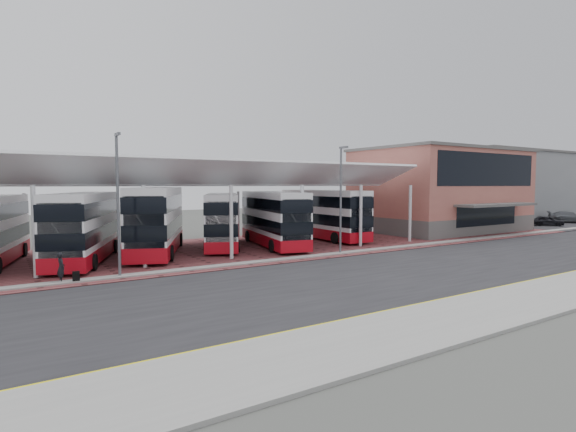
% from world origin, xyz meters
% --- Properties ---
extents(ground, '(140.00, 140.00, 0.00)m').
position_xyz_m(ground, '(0.00, 0.00, 0.00)').
color(ground, '#41433F').
extents(road, '(120.00, 14.00, 0.02)m').
position_xyz_m(road, '(0.00, -1.00, 0.01)').
color(road, black).
rests_on(road, ground).
extents(forecourt, '(72.00, 16.00, 0.06)m').
position_xyz_m(forecourt, '(2.00, 13.00, 0.03)').
color(forecourt, brown).
rests_on(forecourt, ground).
extents(sidewalk, '(120.00, 4.00, 0.14)m').
position_xyz_m(sidewalk, '(0.00, -9.00, 0.07)').
color(sidewalk, gray).
rests_on(sidewalk, ground).
extents(north_kerb, '(120.00, 0.80, 0.14)m').
position_xyz_m(north_kerb, '(0.00, 6.20, 0.07)').
color(north_kerb, gray).
rests_on(north_kerb, ground).
extents(carpark_surface, '(22.00, 10.00, 0.08)m').
position_xyz_m(carpark_surface, '(44.00, 10.00, 0.04)').
color(carpark_surface, black).
rests_on(carpark_surface, ground).
extents(yellow_line_near, '(120.00, 0.12, 0.01)m').
position_xyz_m(yellow_line_near, '(0.00, -7.00, 0.03)').
color(yellow_line_near, yellow).
rests_on(yellow_line_near, road).
extents(yellow_line_far, '(120.00, 0.12, 0.01)m').
position_xyz_m(yellow_line_far, '(0.00, -6.70, 0.03)').
color(yellow_line_far, yellow).
rests_on(yellow_line_far, road).
extents(canopy, '(37.00, 11.63, 7.07)m').
position_xyz_m(canopy, '(-6.00, 13.94, 5.80)').
color(canopy, silver).
rests_on(canopy, ground).
extents(terminal, '(18.40, 14.40, 9.25)m').
position_xyz_m(terminal, '(23.00, 13.92, 4.66)').
color(terminal, '#575553').
rests_on(terminal, ground).
extents(warehouse, '(30.50, 20.50, 10.25)m').
position_xyz_m(warehouse, '(48.00, 24.00, 5.15)').
color(warehouse, slate).
rests_on(warehouse, ground).
extents(lamp_west, '(0.16, 0.90, 8.07)m').
position_xyz_m(lamp_west, '(-14.00, 6.27, 4.36)').
color(lamp_west, '#595B62').
rests_on(lamp_west, ground).
extents(lamp_east, '(0.16, 0.90, 8.07)m').
position_xyz_m(lamp_east, '(2.00, 6.27, 4.36)').
color(lamp_east, '#595B62').
rests_on(lamp_east, ground).
extents(bus_1, '(6.47, 11.42, 4.64)m').
position_xyz_m(bus_1, '(-14.81, 12.84, 2.36)').
color(bus_1, white).
rests_on(bus_1, forecourt).
extents(bus_2, '(7.43, 12.16, 4.97)m').
position_xyz_m(bus_2, '(-9.64, 13.76, 2.53)').
color(bus_2, white).
rests_on(bus_2, forecourt).
extents(bus_3, '(6.79, 10.76, 4.42)m').
position_xyz_m(bus_3, '(-4.03, 14.42, 2.26)').
color(bus_3, white).
rests_on(bus_3, forecourt).
extents(bus_4, '(4.91, 11.40, 4.58)m').
position_xyz_m(bus_4, '(-0.14, 12.59, 2.33)').
color(bus_4, white).
rests_on(bus_4, forecourt).
extents(bus_5, '(3.08, 11.37, 4.66)m').
position_xyz_m(bus_5, '(6.52, 14.35, 2.37)').
color(bus_5, white).
rests_on(bus_5, forecourt).
extents(pedestrian, '(0.50, 0.65, 1.60)m').
position_xyz_m(pedestrian, '(-16.94, 6.49, 0.86)').
color(pedestrian, black).
rests_on(pedestrian, forecourt).
extents(suitcase, '(0.34, 0.24, 0.58)m').
position_xyz_m(suitcase, '(-16.29, 6.04, 0.35)').
color(suitcase, black).
rests_on(suitcase, forecourt).
extents(carpark_car_a, '(3.51, 3.85, 1.27)m').
position_xyz_m(carpark_car_a, '(38.41, 9.80, 0.72)').
color(carpark_car_a, black).
rests_on(carpark_car_a, carpark_surface).
extents(carpark_car_b, '(4.68, 5.65, 1.54)m').
position_xyz_m(carpark_car_b, '(45.61, 10.53, 0.85)').
color(carpark_car_b, '#4A4D53').
rests_on(carpark_car_b, carpark_surface).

